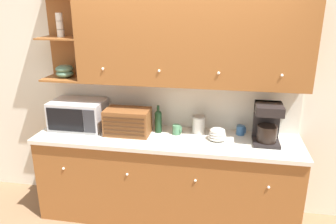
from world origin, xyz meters
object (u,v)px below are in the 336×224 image
microwave (78,114)px  mug (177,130)px  coffee_maker (267,123)px  mug_blue_second (241,130)px  wine_bottle (158,120)px  bread_box (128,122)px  bowl_stack_on_counter (217,134)px  storage_canister (199,124)px

microwave → mug: 1.06m
coffee_maker → mug_blue_second: bearing=147.3°
microwave → wine_bottle: microwave is taller
bread_box → wine_bottle: wine_bottle is taller
mug_blue_second → coffee_maker: coffee_maker is taller
coffee_maker → bowl_stack_on_counter: bearing=-176.7°
wine_bottle → mug_blue_second: wine_bottle is taller
storage_canister → mug_blue_second: (0.42, 0.03, -0.04)m
microwave → storage_canister: 1.27m
mug → bowl_stack_on_counter: bowl_stack_on_counter is taller
bread_box → storage_canister: (0.70, 0.15, -0.04)m
mug_blue_second → bowl_stack_on_counter: bearing=-142.9°
mug → mug_blue_second: size_ratio=1.05×
storage_canister → coffee_maker: 0.67m
bread_box → coffee_maker: (1.36, 0.03, 0.07)m
bread_box → coffee_maker: bearing=1.3°
microwave → bread_box: size_ratio=1.22×
bowl_stack_on_counter → bread_box: bearing=-179.7°
microwave → mug_blue_second: (1.69, 0.10, -0.10)m
bread_box → mug: 0.50m
microwave → mug: size_ratio=5.46×
wine_bottle → mug: wine_bottle is taller
bowl_stack_on_counter → coffee_maker: coffee_maker is taller
mug_blue_second → mug: bearing=-170.7°
mug → bowl_stack_on_counter: 0.41m
mug → mug_blue_second: bearing=9.3°
bowl_stack_on_counter → mug_blue_second: bearing=37.1°
bowl_stack_on_counter → storage_canister: bearing=142.7°
wine_bottle → mug: bearing=-7.6°
mug → storage_canister: storage_canister is taller
bread_box → wine_bottle: bearing=18.8°
microwave → coffee_maker: size_ratio=1.41×
mug_blue_second → microwave: bearing=-176.5°
mug_blue_second → coffee_maker: size_ratio=0.25×
storage_canister → coffee_maker: (0.65, -0.12, 0.11)m
wine_bottle → mug_blue_second: 0.84m
wine_bottle → bowl_stack_on_counter: (0.60, -0.10, -0.07)m
bowl_stack_on_counter → mug: bearing=170.3°
mug → bowl_stack_on_counter: (0.41, -0.07, 0.01)m
microwave → coffee_maker: (1.92, -0.04, 0.05)m
microwave → bowl_stack_on_counter: bearing=-2.7°
wine_bottle → mug_blue_second: size_ratio=3.00×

